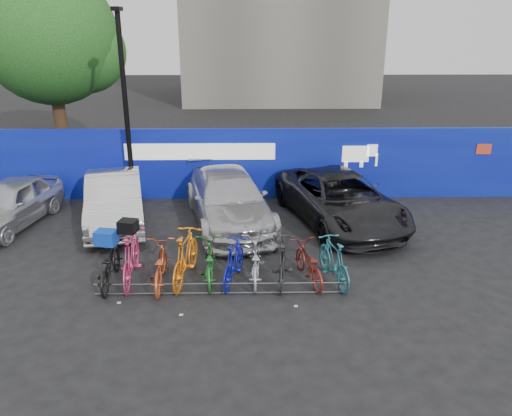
{
  "coord_description": "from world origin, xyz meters",
  "views": [
    {
      "loc": [
        0.6,
        -10.3,
        5.65
      ],
      "look_at": [
        0.8,
        2.0,
        1.09
      ],
      "focal_mm": 35.0,
      "sensor_mm": 36.0,
      "label": 1
    }
  ],
  "objects_px": {
    "lamppost": "(126,105)",
    "car_2": "(228,199)",
    "bike_1": "(131,257)",
    "bike_9": "(334,261)",
    "bike_6": "(255,261)",
    "bike_3": "(186,257)",
    "car_3": "(340,199)",
    "bike_4": "(209,262)",
    "car_1": "(114,199)",
    "tree": "(56,39)",
    "bike_2": "(160,266)",
    "car_0": "(9,204)",
    "bike_7": "(283,261)",
    "bike_0": "(109,264)",
    "bike_8": "(308,263)",
    "bike_rack": "(222,288)",
    "bike_5": "(234,262)"
  },
  "relations": [
    {
      "from": "bike_2",
      "to": "bike_3",
      "type": "xyz_separation_m",
      "value": [
        0.57,
        0.19,
        0.13
      ]
    },
    {
      "from": "bike_2",
      "to": "bike_9",
      "type": "relative_size",
      "value": 1.01
    },
    {
      "from": "bike_2",
      "to": "bike_5",
      "type": "relative_size",
      "value": 1.07
    },
    {
      "from": "bike_5",
      "to": "bike_6",
      "type": "bearing_deg",
      "value": -154.07
    },
    {
      "from": "bike_3",
      "to": "car_3",
      "type": "bearing_deg",
      "value": -130.37
    },
    {
      "from": "tree",
      "to": "bike_1",
      "type": "height_order",
      "value": "tree"
    },
    {
      "from": "car_0",
      "to": "car_2",
      "type": "relative_size",
      "value": 0.78
    },
    {
      "from": "bike_5",
      "to": "bike_1",
      "type": "bearing_deg",
      "value": 11.67
    },
    {
      "from": "bike_1",
      "to": "bike_9",
      "type": "relative_size",
      "value": 1.14
    },
    {
      "from": "car_0",
      "to": "car_3",
      "type": "distance_m",
      "value": 9.74
    },
    {
      "from": "bike_rack",
      "to": "bike_1",
      "type": "xyz_separation_m",
      "value": [
        -2.11,
        0.69,
        0.45
      ]
    },
    {
      "from": "bike_2",
      "to": "bike_9",
      "type": "height_order",
      "value": "bike_9"
    },
    {
      "from": "car_0",
      "to": "bike_4",
      "type": "distance_m",
      "value": 7.01
    },
    {
      "from": "bike_5",
      "to": "bike_6",
      "type": "relative_size",
      "value": 0.96
    },
    {
      "from": "bike_8",
      "to": "car_0",
      "type": "bearing_deg",
      "value": -36.55
    },
    {
      "from": "tree",
      "to": "bike_3",
      "type": "bearing_deg",
      "value": -59.27
    },
    {
      "from": "bike_4",
      "to": "bike_8",
      "type": "height_order",
      "value": "bike_4"
    },
    {
      "from": "tree",
      "to": "bike_5",
      "type": "relative_size",
      "value": 4.59
    },
    {
      "from": "car_3",
      "to": "bike_3",
      "type": "relative_size",
      "value": 2.68
    },
    {
      "from": "bike_rack",
      "to": "car_0",
      "type": "distance_m",
      "value": 7.67
    },
    {
      "from": "bike_0",
      "to": "bike_5",
      "type": "relative_size",
      "value": 1.11
    },
    {
      "from": "bike_5",
      "to": "bike_2",
      "type": "bearing_deg",
      "value": 17.33
    },
    {
      "from": "car_3",
      "to": "lamppost",
      "type": "bearing_deg",
      "value": 149.32
    },
    {
      "from": "car_0",
      "to": "bike_4",
      "type": "bearing_deg",
      "value": -19.82
    },
    {
      "from": "bike_2",
      "to": "bike_5",
      "type": "xyz_separation_m",
      "value": [
        1.68,
        0.11,
        0.03
      ]
    },
    {
      "from": "car_0",
      "to": "bike_1",
      "type": "bearing_deg",
      "value": -28.99
    },
    {
      "from": "bike_rack",
      "to": "bike_1",
      "type": "height_order",
      "value": "bike_1"
    },
    {
      "from": "bike_3",
      "to": "bike_2",
      "type": "bearing_deg",
      "value": 27.79
    },
    {
      "from": "car_0",
      "to": "bike_8",
      "type": "distance_m",
      "value": 9.12
    },
    {
      "from": "car_2",
      "to": "bike_4",
      "type": "distance_m",
      "value": 3.61
    },
    {
      "from": "bike_7",
      "to": "bike_3",
      "type": "bearing_deg",
      "value": 2.55
    },
    {
      "from": "bike_3",
      "to": "bike_9",
      "type": "distance_m",
      "value": 3.41
    },
    {
      "from": "bike_0",
      "to": "bike_9",
      "type": "relative_size",
      "value": 1.05
    },
    {
      "from": "bike_2",
      "to": "bike_6",
      "type": "distance_m",
      "value": 2.18
    },
    {
      "from": "bike_rack",
      "to": "bike_7",
      "type": "relative_size",
      "value": 3.11
    },
    {
      "from": "lamppost",
      "to": "car_2",
      "type": "bearing_deg",
      "value": -28.21
    },
    {
      "from": "bike_1",
      "to": "bike_4",
      "type": "relative_size",
      "value": 1.16
    },
    {
      "from": "bike_0",
      "to": "bike_8",
      "type": "height_order",
      "value": "bike_0"
    },
    {
      "from": "bike_1",
      "to": "bike_6",
      "type": "distance_m",
      "value": 2.85
    },
    {
      "from": "car_1",
      "to": "bike_4",
      "type": "xyz_separation_m",
      "value": [
        3.05,
        -3.64,
        -0.28
      ]
    },
    {
      "from": "tree",
      "to": "bike_3",
      "type": "relative_size",
      "value": 3.86
    },
    {
      "from": "car_1",
      "to": "bike_9",
      "type": "relative_size",
      "value": 2.51
    },
    {
      "from": "bike_0",
      "to": "bike_3",
      "type": "bearing_deg",
      "value": -178.65
    },
    {
      "from": "car_3",
      "to": "bike_0",
      "type": "xyz_separation_m",
      "value": [
        -5.9,
        -3.67,
        -0.26
      ]
    },
    {
      "from": "tree",
      "to": "bike_2",
      "type": "distance_m",
      "value": 12.36
    },
    {
      "from": "car_3",
      "to": "bike_3",
      "type": "xyz_separation_m",
      "value": [
        -4.17,
        -3.54,
        -0.15
      ]
    },
    {
      "from": "car_2",
      "to": "bike_1",
      "type": "bearing_deg",
      "value": -132.98
    },
    {
      "from": "bike_2",
      "to": "bike_5",
      "type": "height_order",
      "value": "bike_5"
    },
    {
      "from": "lamppost",
      "to": "bike_6",
      "type": "distance_m",
      "value": 7.16
    },
    {
      "from": "bike_3",
      "to": "bike_9",
      "type": "height_order",
      "value": "bike_3"
    }
  ]
}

